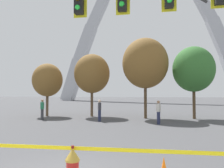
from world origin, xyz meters
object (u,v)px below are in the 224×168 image
at_px(monument_arch, 149,34).
at_px(pedestrian_walking_right, 159,112).
at_px(traffic_signal_gantry, 184,13).
at_px(pedestrian_standing_center, 100,110).
at_px(pedestrian_walking_left, 42,109).

xyz_separation_m(monument_arch, pedestrian_walking_right, (2.25, -47.36, -17.54)).
height_order(traffic_signal_gantry, pedestrian_walking_right, traffic_signal_gantry).
distance_m(traffic_signal_gantry, pedestrian_walking_right, 9.55).
height_order(traffic_signal_gantry, monument_arch, monument_arch).
bearing_deg(pedestrian_standing_center, monument_arch, 87.52).
xyz_separation_m(traffic_signal_gantry, pedestrian_walking_left, (-9.66, 9.72, -3.59)).
distance_m(monument_arch, pedestrian_walking_left, 50.10).
bearing_deg(pedestrian_walking_left, pedestrian_standing_center, -1.90).
bearing_deg(pedestrian_walking_right, traffic_signal_gantry, -85.40).
distance_m(pedestrian_walking_left, pedestrian_standing_center, 4.69).
xyz_separation_m(traffic_signal_gantry, pedestrian_walking_right, (-0.71, 8.82, -3.59)).
bearing_deg(pedestrian_walking_left, pedestrian_walking_right, -5.77).
bearing_deg(pedestrian_walking_right, pedestrian_standing_center, 170.04).
bearing_deg(monument_arch, pedestrian_walking_right, -87.28).
relative_size(traffic_signal_gantry, pedestrian_walking_right, 4.92).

